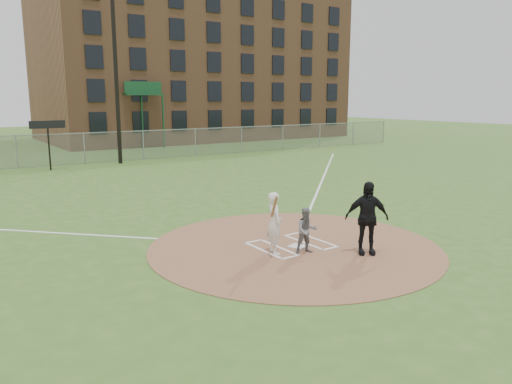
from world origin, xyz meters
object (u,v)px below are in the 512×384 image
home_plate (298,246)px  catcher (307,231)px  batter_at_plate (274,223)px  umpire (367,218)px

home_plate → catcher: (-0.14, -0.57, 0.62)m
batter_at_plate → catcher: bearing=-30.2°
batter_at_plate → umpire: bearing=-34.3°
home_plate → batter_at_plate: (-0.91, -0.12, 0.85)m
home_plate → umpire: size_ratio=0.22×
catcher → batter_at_plate: size_ratio=0.71×
home_plate → umpire: 2.16m
umpire → batter_at_plate: size_ratio=1.14×
umpire → batter_at_plate: (-2.07, 1.42, -0.15)m
catcher → batter_at_plate: batter_at_plate is taller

